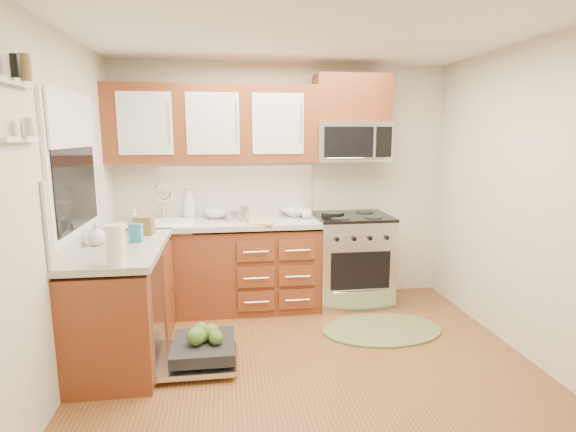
{
  "coord_description": "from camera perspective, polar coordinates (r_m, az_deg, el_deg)",
  "views": [
    {
      "loc": [
        -0.61,
        -3.01,
        1.78
      ],
      "look_at": [
        -0.08,
        0.85,
        1.06
      ],
      "focal_mm": 28.0,
      "sensor_mm": 36.0,
      "label": 1
    }
  ],
  "objects": [
    {
      "name": "floor",
      "position": [
        3.55,
        3.34,
        -19.7
      ],
      "size": [
        3.5,
        3.5,
        0.0
      ],
      "primitive_type": "plane",
      "color": "brown",
      "rests_on": "ground"
    },
    {
      "name": "ceiling",
      "position": [
        3.16,
        3.86,
        23.57
      ],
      "size": [
        3.5,
        3.5,
        0.0
      ],
      "primitive_type": "plane",
      "rotation": [
        3.14,
        0.0,
        0.0
      ],
      "color": "white",
      "rests_on": "ground"
    },
    {
      "name": "wall_back",
      "position": [
        4.83,
        -0.54,
        4.09
      ],
      "size": [
        3.5,
        0.04,
        2.5
      ],
      "primitive_type": "cube",
      "color": "beige",
      "rests_on": "ground"
    },
    {
      "name": "wall_front",
      "position": [
        1.5,
        17.2,
        -10.73
      ],
      "size": [
        3.5,
        0.04,
        2.5
      ],
      "primitive_type": "cube",
      "color": "beige",
      "rests_on": "ground"
    },
    {
      "name": "wall_left",
      "position": [
        3.26,
        -28.14,
        -0.18
      ],
      "size": [
        0.04,
        3.5,
        2.5
      ],
      "primitive_type": "cube",
      "color": "beige",
      "rests_on": "ground"
    },
    {
      "name": "wall_right",
      "position": [
        3.87,
        29.94,
        1.13
      ],
      "size": [
        0.04,
        3.5,
        2.5
      ],
      "primitive_type": "cube",
      "color": "beige",
      "rests_on": "ground"
    },
    {
      "name": "base_cabinet_back",
      "position": [
        4.66,
        -8.97,
        -6.63
      ],
      "size": [
        2.05,
        0.6,
        0.85
      ],
      "primitive_type": "cube",
      "color": "brown",
      "rests_on": "ground"
    },
    {
      "name": "base_cabinet_left",
      "position": [
        3.88,
        -20.17,
        -10.72
      ],
      "size": [
        0.6,
        1.25,
        0.85
      ],
      "primitive_type": "cube",
      "color": "brown",
      "rests_on": "ground"
    },
    {
      "name": "countertop_back",
      "position": [
        4.54,
        -9.14,
        -0.92
      ],
      "size": [
        2.07,
        0.64,
        0.05
      ],
      "primitive_type": "cube",
      "color": "#A6A197",
      "rests_on": "base_cabinet_back"
    },
    {
      "name": "countertop_left",
      "position": [
        3.74,
        -20.47,
        -3.89
      ],
      "size": [
        0.64,
        1.27,
        0.05
      ],
      "primitive_type": "cube",
      "color": "#A6A197",
      "rests_on": "base_cabinet_left"
    },
    {
      "name": "backsplash_back",
      "position": [
        4.78,
        -9.18,
        3.41
      ],
      "size": [
        2.05,
        0.02,
        0.57
      ],
      "primitive_type": "cube",
      "color": "#B8B3A5",
      "rests_on": "ground"
    },
    {
      "name": "backsplash_left",
      "position": [
        3.75,
        -25.16,
        0.67
      ],
      "size": [
        0.02,
        1.25,
        0.57
      ],
      "primitive_type": "cube",
      "color": "#B8B3A5",
      "rests_on": "ground"
    },
    {
      "name": "upper_cabinets",
      "position": [
        4.59,
        -9.46,
        11.44
      ],
      "size": [
        2.05,
        0.35,
        0.75
      ],
      "primitive_type": null,
      "color": "brown",
      "rests_on": "ground"
    },
    {
      "name": "cabinet_over_mw",
      "position": [
        4.78,
        8.11,
        14.55
      ],
      "size": [
        0.76,
        0.35,
        0.47
      ],
      "primitive_type": "cube",
      "color": "brown",
      "rests_on": "ground"
    },
    {
      "name": "range",
      "position": [
        4.81,
        8.08,
        -5.47
      ],
      "size": [
        0.76,
        0.64,
        0.95
      ],
      "primitive_type": null,
      "color": "silver",
      "rests_on": "ground"
    },
    {
      "name": "microwave",
      "position": [
        4.74,
        8.05,
        9.33
      ],
      "size": [
        0.76,
        0.38,
        0.4
      ],
      "primitive_type": null,
      "color": "silver",
      "rests_on": "ground"
    },
    {
      "name": "sink",
      "position": [
        4.58,
        -15.69,
        -2.35
      ],
      "size": [
        0.62,
        0.5,
        0.26
      ],
      "primitive_type": null,
      "color": "white",
      "rests_on": "ground"
    },
    {
      "name": "dishwasher",
      "position": [
        3.72,
        -11.29,
        -16.65
      ],
      "size": [
        0.7,
        0.6,
        0.2
      ],
      "primitive_type": null,
      "color": "silver",
      "rests_on": "ground"
    },
    {
      "name": "window",
      "position": [
        3.69,
        -25.68,
        5.81
      ],
      "size": [
        0.03,
        1.05,
        1.05
      ],
      "primitive_type": null,
      "color": "white",
      "rests_on": "ground"
    },
    {
      "name": "window_blind",
      "position": [
        3.68,
        -25.71,
        10.96
      ],
      "size": [
        0.02,
        0.96,
        0.4
      ],
      "primitive_type": "cube",
      "color": "white",
      "rests_on": "ground"
    },
    {
      "name": "shelf_upper",
      "position": [
        2.89,
        -31.38,
        14.3
      ],
      "size": [
        0.04,
        0.4,
        0.03
      ],
      "primitive_type": "cube",
      "color": "white",
      "rests_on": "ground"
    },
    {
      "name": "shelf_lower",
      "position": [
        2.88,
        -30.81,
        8.37
      ],
      "size": [
        0.04,
        0.4,
        0.03
      ],
      "primitive_type": "cube",
      "color": "white",
      "rests_on": "ground"
    },
    {
      "name": "rug",
      "position": [
        4.34,
        11.84,
        -13.93
      ],
      "size": [
        1.25,
        0.96,
        0.02
      ],
      "primitive_type": null,
      "rotation": [
        0.0,
        0.0,
        -0.24
      ],
      "color": "olive",
      "rests_on": "ground"
    },
    {
      "name": "skillet",
      "position": [
        4.6,
        5.72,
        0.23
      ],
      "size": [
        0.27,
        0.27,
        0.04
      ],
      "primitive_type": "cylinder",
      "rotation": [
        0.0,
        0.0,
        0.18
      ],
      "color": "black",
      "rests_on": "range"
    },
    {
      "name": "stock_pot",
      "position": [
        4.49,
        -6.72,
        0.05
      ],
      "size": [
        0.19,
        0.19,
        0.11
      ],
      "primitive_type": "cylinder",
      "rotation": [
        0.0,
        0.0,
        0.05
      ],
      "color": "silver",
      "rests_on": "countertop_back"
    },
    {
      "name": "cutting_board",
      "position": [
        4.33,
        -3.44,
        -0.9
      ],
      "size": [
        0.3,
        0.25,
        0.02
      ],
      "primitive_type": "cube",
      "rotation": [
        0.0,
        0.0,
        -0.4
      ],
      "color": "tan",
      "rests_on": "countertop_back"
    },
    {
      "name": "canister",
      "position": [
        4.44,
        -5.55,
        0.28
      ],
      "size": [
        0.1,
        0.1,
        0.16
      ],
      "primitive_type": "cylinder",
      "rotation": [
        0.0,
        0.0,
        0.0
      ],
      "color": "silver",
      "rests_on": "countertop_back"
    },
    {
      "name": "paper_towel_roll",
      "position": [
        3.16,
        -21.04,
        -3.47
      ],
      "size": [
        0.14,
        0.14,
        0.27
      ],
      "primitive_type": "cylinder",
      "rotation": [
        0.0,
        0.0,
        0.14
      ],
      "color": "white",
      "rests_on": "countertop_left"
    },
    {
      "name": "mustard_bottle",
      "position": [
        3.46,
        -20.47,
        -2.69
      ],
      "size": [
        0.09,
        0.09,
        0.22
      ],
      "primitive_type": "cylinder",
      "rotation": [
        0.0,
        0.0,
        -0.27
      ],
      "color": "gold",
      "rests_on": "countertop_left"
    },
    {
      "name": "red_bottle",
      "position": [
        3.2,
        -20.87,
        -3.82
      ],
      "size": [
        0.06,
        0.06,
        0.21
      ],
      "primitive_type": "cylinder",
      "rotation": [
        0.0,
        0.0,
        -0.1
      ],
      "color": "#AF0E1D",
      "rests_on": "countertop_left"
    },
    {
      "name": "wooden_box",
      "position": [
        4.05,
        -17.81,
        -1.17
      ],
      "size": [
        0.17,
        0.13,
        0.16
      ],
      "primitive_type": "cube",
      "rotation": [
        0.0,
        0.0,
        -0.15
      ],
      "color": "brown",
      "rests_on": "countertop_left"
    },
    {
      "name": "blue_carton",
      "position": [
        3.78,
        -18.71,
        -2.04
      ],
      "size": [
        0.11,
        0.08,
        0.15
      ],
      "primitive_type": "cube",
      "rotation": [
        0.0,
        0.0,
        -0.25
      ],
      "color": "teal",
      "rests_on": "countertop_left"
    },
    {
      "name": "bowl_a",
      "position": [
        4.74,
        1.04,
        0.44
      ],
      "size": [
        0.35,
        0.35,
        0.07
      ],
      "primitive_type": "imported",
      "rotation": [
        0.0,
        0.0,
        0.23
      ],
      "color": "#999999",
      "rests_on": "countertop_back"
    },
    {
      "name": "bowl_b",
      "position": [
        4.68,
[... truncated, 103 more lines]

